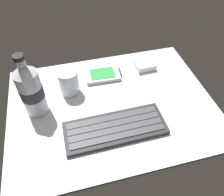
# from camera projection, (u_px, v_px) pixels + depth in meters

# --- Properties ---
(ground_plane) EXTENTS (0.64, 0.48, 0.03)m
(ground_plane) POSITION_uv_depth(u_px,v_px,m) (112.00, 107.00, 0.71)
(ground_plane) COLOR silver
(keyboard) EXTENTS (0.29, 0.11, 0.02)m
(keyboard) POSITION_uv_depth(u_px,v_px,m) (115.00, 128.00, 0.63)
(keyboard) COLOR #232328
(keyboard) RESTS_ON ground_plane
(handheld_device) EXTENTS (0.13, 0.08, 0.02)m
(handheld_device) POSITION_uv_depth(u_px,v_px,m) (103.00, 75.00, 0.79)
(handheld_device) COLOR #B7BABF
(handheld_device) RESTS_ON ground_plane
(juice_cup) EXTENTS (0.06, 0.06, 0.09)m
(juice_cup) POSITION_uv_depth(u_px,v_px,m) (69.00, 83.00, 0.72)
(juice_cup) COLOR silver
(juice_cup) RESTS_ON ground_plane
(water_bottle) EXTENTS (0.07, 0.07, 0.21)m
(water_bottle) POSITION_uv_depth(u_px,v_px,m) (31.00, 90.00, 0.62)
(water_bottle) COLOR silver
(water_bottle) RESTS_ON ground_plane
(charger_block) EXTENTS (0.07, 0.06, 0.02)m
(charger_block) POSITION_uv_depth(u_px,v_px,m) (145.00, 65.00, 0.82)
(charger_block) COLOR white
(charger_block) RESTS_ON ground_plane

